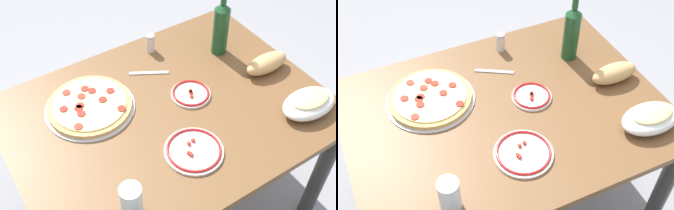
# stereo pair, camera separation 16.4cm
# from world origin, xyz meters

# --- Properties ---
(ground_plane) EXTENTS (8.00, 8.00, 0.00)m
(ground_plane) POSITION_xyz_m (0.00, 0.00, 0.00)
(ground_plane) COLOR gray
(ground_plane) RESTS_ON ground
(dining_table) EXTENTS (1.24, 0.93, 0.70)m
(dining_table) POSITION_xyz_m (0.00, 0.00, 0.59)
(dining_table) COLOR brown
(dining_table) RESTS_ON ground
(pepperoni_pizza) EXTENTS (0.36, 0.36, 0.03)m
(pepperoni_pizza) POSITION_xyz_m (0.25, -0.18, 0.72)
(pepperoni_pizza) COLOR #B7B7BC
(pepperoni_pizza) RESTS_ON dining_table
(baked_pasta_dish) EXTENTS (0.24, 0.15, 0.08)m
(baked_pasta_dish) POSITION_xyz_m (-0.46, 0.30, 0.74)
(baked_pasta_dish) COLOR white
(baked_pasta_dish) RESTS_ON dining_table
(wine_bottle) EXTENTS (0.07, 0.07, 0.32)m
(wine_bottle) POSITION_xyz_m (-0.40, -0.19, 0.83)
(wine_bottle) COLOR #194723
(wine_bottle) RESTS_ON dining_table
(water_glass) EXTENTS (0.07, 0.07, 0.13)m
(water_glass) POSITION_xyz_m (0.34, 0.32, 0.77)
(water_glass) COLOR silver
(water_glass) RESTS_ON dining_table
(side_plate_near) EXTENTS (0.16, 0.16, 0.02)m
(side_plate_near) POSITION_xyz_m (-0.12, -0.02, 0.71)
(side_plate_near) COLOR white
(side_plate_near) RESTS_ON dining_table
(side_plate_far) EXTENTS (0.22, 0.22, 0.02)m
(side_plate_far) POSITION_xyz_m (0.03, 0.23, 0.71)
(side_plate_far) COLOR white
(side_plate_far) RESTS_ON dining_table
(bread_loaf) EXTENTS (0.21, 0.09, 0.08)m
(bread_loaf) POSITION_xyz_m (-0.49, 0.03, 0.74)
(bread_loaf) COLOR tan
(bread_loaf) RESTS_ON dining_table
(spice_shaker) EXTENTS (0.04, 0.04, 0.09)m
(spice_shaker) POSITION_xyz_m (-0.14, -0.36, 0.75)
(spice_shaker) COLOR silver
(spice_shaker) RESTS_ON dining_table
(fork_right) EXTENTS (0.16, 0.10, 0.00)m
(fork_right) POSITION_xyz_m (-0.05, -0.23, 0.71)
(fork_right) COLOR #B7B7BC
(fork_right) RESTS_ON dining_table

